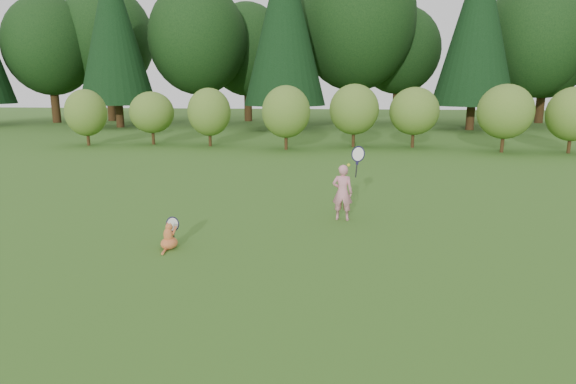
# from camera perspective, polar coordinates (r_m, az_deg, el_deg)

# --- Properties ---
(ground) EXTENTS (100.00, 100.00, 0.00)m
(ground) POSITION_cam_1_polar(r_m,az_deg,el_deg) (8.68, -1.92, -5.62)
(ground) COLOR #255618
(ground) RESTS_ON ground
(shrub_row) EXTENTS (28.00, 3.00, 2.80)m
(shrub_row) POSITION_cam_1_polar(r_m,az_deg,el_deg) (21.23, 3.21, 8.96)
(shrub_row) COLOR #507925
(shrub_row) RESTS_ON ground
(woodland_backdrop) EXTENTS (48.00, 10.00, 15.00)m
(woodland_backdrop) POSITION_cam_1_polar(r_m,az_deg,el_deg) (31.55, 4.49, 21.19)
(woodland_backdrop) COLOR black
(woodland_backdrop) RESTS_ON ground
(child) EXTENTS (0.67, 0.44, 1.71)m
(child) POSITION_cam_1_polar(r_m,az_deg,el_deg) (9.83, 6.53, 0.10)
(child) COLOR pink
(child) RESTS_ON ground
(cat) EXTENTS (0.41, 0.67, 0.61)m
(cat) POSITION_cam_1_polar(r_m,az_deg,el_deg) (8.38, -13.93, -4.97)
(cat) COLOR #B95323
(cat) RESTS_ON ground
(tennis_ball) EXTENTS (0.07, 0.07, 0.07)m
(tennis_ball) POSITION_cam_1_polar(r_m,az_deg,el_deg) (10.26, 7.20, 3.19)
(tennis_ball) COLOR #C0C517
(tennis_ball) RESTS_ON ground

